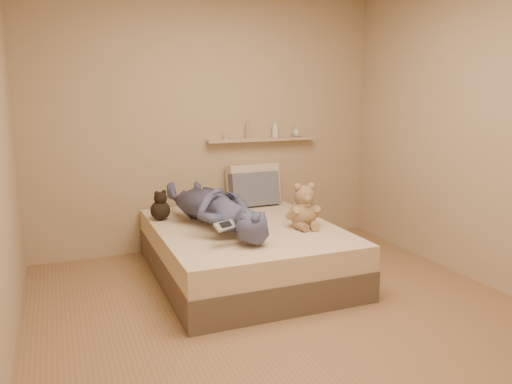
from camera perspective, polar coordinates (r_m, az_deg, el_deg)
name	(u,v)px	position (r m, az deg, el deg)	size (l,w,h in m)	color
room	(292,136)	(3.35, 4.19, 6.37)	(3.80, 3.80, 3.80)	#92694B
bed	(244,250)	(4.41, -1.37, -6.69)	(1.50, 1.90, 0.45)	brown
game_console	(225,226)	(3.73, -3.54, -3.86)	(0.20, 0.14, 0.06)	silver
teddy_bear	(304,209)	(4.27, 5.49, -1.96)	(0.32, 0.31, 0.39)	#987B53
dark_plush	(160,207)	(4.59, -10.88, -1.72)	(0.18, 0.18, 0.27)	black
pillow_cream	(253,184)	(5.20, -0.31, 0.95)	(0.55, 0.16, 0.40)	beige
pillow_grey	(254,189)	(5.06, -0.20, 0.32)	(0.50, 0.14, 0.34)	#57596A
person	(215,206)	(4.28, -4.70, -1.65)	(0.55, 1.50, 0.36)	#414666
wall_shelf	(262,140)	(5.26, 0.71, 6.02)	(1.20, 0.12, 0.03)	tan
shelf_bottles	(277,131)	(5.32, 2.42, 7.01)	(0.88, 0.10, 0.18)	beige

